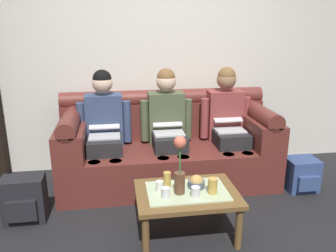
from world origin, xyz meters
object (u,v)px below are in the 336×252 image
(person_middle, at_px, (167,123))
(cup_far_left, at_px, (167,180))
(cup_near_left, at_px, (213,186))
(backpack_left, at_px, (24,200))
(backpack_right, at_px, (301,175))
(flower_vase, at_px, (180,166))
(cup_far_center, at_px, (160,186))
(coffee_table, at_px, (187,197))
(snack_bowl, at_px, (196,183))
(couch, at_px, (167,148))
(cup_near_right, at_px, (166,193))
(cup_far_right, at_px, (196,192))
(person_right, at_px, (227,120))
(person_left, at_px, (104,126))

(person_middle, distance_m, cup_far_left, 0.98)
(cup_near_left, height_order, backpack_left, cup_near_left)
(backpack_right, height_order, backpack_left, backpack_left)
(flower_vase, distance_m, cup_far_center, 0.24)
(cup_far_left, bearing_deg, flower_vase, -55.50)
(coffee_table, xyz_separation_m, snack_bowl, (0.08, 0.04, 0.10))
(backpack_right, bearing_deg, cup_far_left, -161.06)
(couch, xyz_separation_m, cup_near_left, (0.19, -1.11, 0.09))
(cup_near_right, xyz_separation_m, cup_far_right, (0.23, -0.03, 0.00))
(person_right, height_order, snack_bowl, person_right)
(snack_bowl, relative_size, cup_near_left, 1.11)
(person_left, bearing_deg, flower_vase, -60.97)
(cup_far_right, bearing_deg, cup_near_right, 173.45)
(couch, height_order, snack_bowl, couch)
(person_left, distance_m, person_right, 1.32)
(person_left, distance_m, person_middle, 0.66)
(cup_near_right, bearing_deg, cup_far_right, -6.55)
(person_right, height_order, backpack_right, person_right)
(coffee_table, bearing_deg, cup_far_left, 149.73)
(couch, distance_m, snack_bowl, 1.00)
(person_left, relative_size, backpack_left, 2.99)
(cup_far_center, height_order, backpack_left, cup_far_center)
(flower_vase, bearing_deg, snack_bowl, 26.12)
(flower_vase, height_order, backpack_right, flower_vase)
(cup_near_right, distance_m, cup_far_center, 0.11)
(snack_bowl, xyz_separation_m, cup_near_left, (0.10, -0.11, 0.02))
(person_middle, bearing_deg, backpack_right, -18.17)
(person_middle, xyz_separation_m, backpack_right, (1.34, -0.44, -0.49))
(snack_bowl, relative_size, cup_far_center, 1.53)
(person_middle, distance_m, cup_far_right, 1.17)
(cup_near_left, xyz_separation_m, backpack_right, (1.15, 0.67, -0.29))
(flower_vase, relative_size, cup_near_right, 5.81)
(person_left, height_order, backpack_left, person_left)
(flower_vase, height_order, snack_bowl, flower_vase)
(cup_near_right, height_order, cup_far_right, cup_far_right)
(couch, height_order, person_left, person_left)
(coffee_table, xyz_separation_m, cup_near_right, (-0.18, -0.09, 0.10))
(person_middle, xyz_separation_m, cup_near_left, (0.19, -1.10, -0.20))
(cup_near_right, xyz_separation_m, cup_far_left, (0.04, 0.17, 0.02))
(couch, height_order, backpack_right, couch)
(person_right, bearing_deg, snack_bowl, -120.04)
(snack_bowl, distance_m, backpack_right, 1.39)
(backpack_left, bearing_deg, cup_far_center, -19.09)
(person_right, distance_m, cup_far_center, 1.36)
(cup_near_left, bearing_deg, cup_far_center, 168.02)
(coffee_table, relative_size, cup_far_left, 6.32)
(couch, distance_m, cup_far_left, 0.97)
(couch, relative_size, cup_far_right, 26.78)
(person_middle, bearing_deg, person_right, -0.02)
(couch, height_order, person_middle, person_middle)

